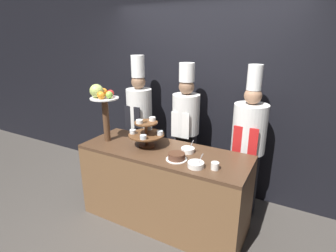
{
  "coord_description": "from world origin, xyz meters",
  "views": [
    {
      "loc": [
        1.29,
        -1.93,
        2.04
      ],
      "look_at": [
        0.0,
        0.44,
        1.14
      ],
      "focal_mm": 28.0,
      "sensor_mm": 36.0,
      "label": 1
    }
  ],
  "objects": [
    {
      "name": "chef_center_right",
      "position": [
        0.77,
        0.96,
        0.94
      ],
      "size": [
        0.38,
        0.38,
        1.79
      ],
      "color": "black",
      "rests_on": "ground_plane"
    },
    {
      "name": "serving_bowl_far",
      "position": [
        0.25,
        0.43,
        0.91
      ],
      "size": [
        0.14,
        0.14,
        0.15
      ],
      "color": "white",
      "rests_on": "buffet_counter"
    },
    {
      "name": "chef_left",
      "position": [
        -0.74,
        0.96,
        1.0
      ],
      "size": [
        0.35,
        0.35,
        1.84
      ],
      "color": "#38332D",
      "rests_on": "ground_plane"
    },
    {
      "name": "wall_back",
      "position": [
        0.0,
        1.33,
        1.4
      ],
      "size": [
        10.0,
        0.06,
        2.8
      ],
      "color": "black",
      "rests_on": "ground_plane"
    },
    {
      "name": "ground_plane",
      "position": [
        0.0,
        0.0,
        0.0
      ],
      "size": [
        14.0,
        14.0,
        0.0
      ],
      "primitive_type": "plane",
      "color": "#47423D"
    },
    {
      "name": "cake_round",
      "position": [
        0.23,
        0.2,
        0.92
      ],
      "size": [
        0.21,
        0.21,
        0.07
      ],
      "color": "white",
      "rests_on": "buffet_counter"
    },
    {
      "name": "serving_bowl_near",
      "position": [
        0.46,
        0.15,
        0.92
      ],
      "size": [
        0.16,
        0.16,
        0.15
      ],
      "color": "white",
      "rests_on": "buffet_counter"
    },
    {
      "name": "buffet_counter",
      "position": [
        0.0,
        0.34,
        0.44
      ],
      "size": [
        1.86,
        0.68,
        0.89
      ],
      "color": "brown",
      "rests_on": "ground_plane"
    },
    {
      "name": "cup_white",
      "position": [
        0.63,
        0.19,
        0.92
      ],
      "size": [
        0.08,
        0.08,
        0.07
      ],
      "color": "white",
      "rests_on": "buffet_counter"
    },
    {
      "name": "chef_center_left",
      "position": [
        -0.03,
        0.96,
        0.99
      ],
      "size": [
        0.34,
        0.34,
        1.77
      ],
      "color": "#28282D",
      "rests_on": "ground_plane"
    },
    {
      "name": "tiered_stand",
      "position": [
        -0.23,
        0.36,
        1.06
      ],
      "size": [
        0.4,
        0.4,
        0.32
      ],
      "color": "brown",
      "rests_on": "buffet_counter"
    },
    {
      "name": "fruit_pedestal",
      "position": [
        -0.75,
        0.27,
        1.37
      ],
      "size": [
        0.32,
        0.32,
        0.67
      ],
      "color": "brown",
      "rests_on": "buffet_counter"
    }
  ]
}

